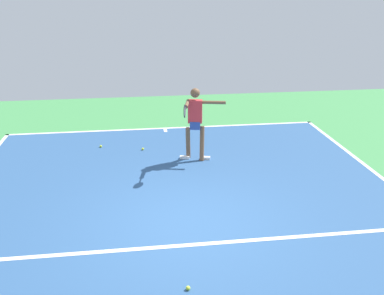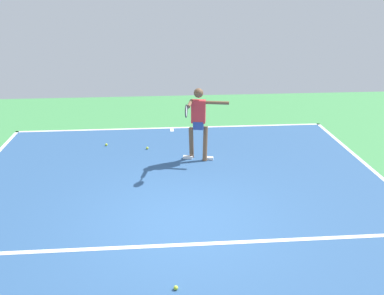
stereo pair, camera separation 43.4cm
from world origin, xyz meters
name	(u,v)px [view 1 (the left image)]	position (x,y,z in m)	size (l,w,h in m)	color
ground_plane	(188,223)	(0.00, 0.00, 0.00)	(19.47, 19.47, 0.00)	#428E4C
court_surface	(188,223)	(0.00, 0.00, 0.00)	(9.34, 11.39, 0.00)	#2D5484
court_line_baseline_near	(165,128)	(0.00, -5.65, 0.00)	(9.34, 0.10, 0.01)	white
court_line_service	(193,245)	(0.00, 0.71, 0.00)	(7.00, 0.10, 0.01)	white
court_line_centre_mark	(165,130)	(0.00, -5.45, 0.00)	(0.10, 0.30, 0.01)	white
tennis_player	(195,119)	(-0.57, -3.03, 1.06)	(1.12, 1.19, 1.82)	brown
tennis_ball_by_sideline	(101,146)	(1.84, -4.23, 0.03)	(0.07, 0.07, 0.07)	#CCE033
tennis_ball_far_corner	(143,149)	(0.72, -3.87, 0.03)	(0.07, 0.07, 0.07)	#CCE033
tennis_ball_near_service_line	(188,288)	(0.23, 1.83, 0.03)	(0.07, 0.07, 0.07)	#C6E53D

